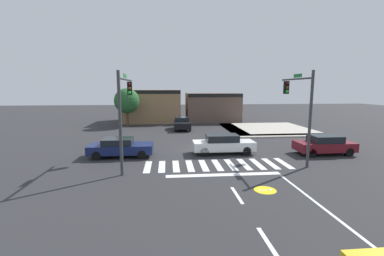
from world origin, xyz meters
The scene contains 13 objects.
ground_plane centered at (0.00, 0.00, 0.00)m, with size 120.00×120.00×0.00m, color #2B2B2D.
crosswalk_near centered at (0.00, -4.50, 0.00)m, with size 9.56×2.63×0.01m.
lane_markings centered at (1.06, -12.74, 0.00)m, with size 6.80×24.25×0.01m.
bike_detector_marking centered at (1.57, -9.02, 0.00)m, with size 1.11×1.11×0.01m.
curb_corner_northeast centered at (8.49, 9.42, 0.07)m, with size 10.00×10.60×0.15m.
storefront_row centered at (-1.95, 19.14, 2.30)m, with size 17.56×6.88×4.76m.
traffic_signal_southeast centered at (5.66, -4.00, 4.19)m, with size 0.32×4.41×6.14m.
traffic_signal_southwest centered at (-5.93, -4.10, 4.19)m, with size 0.32×5.48×6.03m.
car_maroon centered at (8.72, -2.39, 0.76)m, with size 4.29×1.92×1.48m.
car_black centered at (-1.49, 10.88, 0.77)m, with size 1.90×4.23×1.47m.
car_navy centered at (-6.74, -1.69, 0.71)m, with size 4.64×1.91×1.39m.
car_white centered at (1.03, -1.47, 0.77)m, with size 4.72×1.72×1.50m.
roadside_tree centered at (-8.50, 14.00, 3.38)m, with size 3.27×3.27×5.03m.
Camera 1 is at (-3.25, -21.23, 5.06)m, focal length 24.77 mm.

